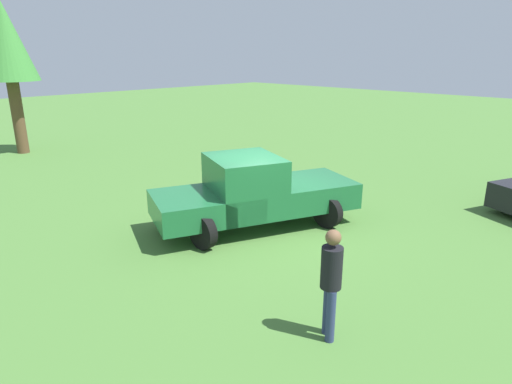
# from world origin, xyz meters

# --- Properties ---
(ground_plane) EXTENTS (80.00, 80.00, 0.00)m
(ground_plane) POSITION_xyz_m (0.00, 0.00, 0.00)
(ground_plane) COLOR #477533
(pickup_truck) EXTENTS (3.59, 5.33, 1.82)m
(pickup_truck) POSITION_xyz_m (0.27, 0.12, 0.94)
(pickup_truck) COLOR black
(pickup_truck) RESTS_ON ground_plane
(person_bystander) EXTENTS (0.45, 0.45, 1.77)m
(person_bystander) POSITION_xyz_m (-3.76, 2.47, 1.01)
(person_bystander) COLOR navy
(person_bystander) RESTS_ON ground_plane
(tree_back_right) EXTENTS (2.24, 2.24, 6.26)m
(tree_back_right) POSITION_xyz_m (13.47, 1.05, 4.52)
(tree_back_right) COLOR brown
(tree_back_right) RESTS_ON ground_plane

